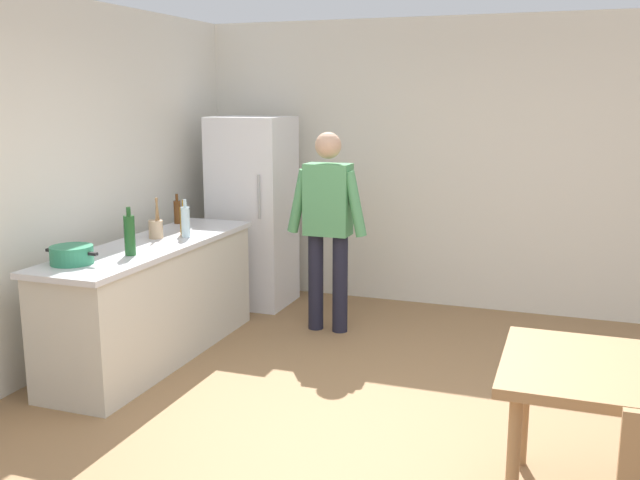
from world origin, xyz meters
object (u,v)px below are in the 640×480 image
bottle_wine_green (130,235)px  bottle_beer_brown (177,211)px  bottle_oil_amber (184,220)px  bottle_water_clear (186,222)px  cooking_pot (72,255)px  utensil_jar (156,228)px  person (328,219)px  refrigerator (253,212)px

bottle_wine_green → bottle_beer_brown: (-0.34, 1.21, -0.04)m
bottle_oil_amber → bottle_water_clear: bearing=-53.5°
cooking_pot → utensil_jar: bearing=86.9°
person → bottle_beer_brown: (-1.30, -0.25, 0.03)m
cooking_pot → bottle_beer_brown: bottle_beer_brown is taller
cooking_pot → utensil_jar: utensil_jar is taller
bottle_beer_brown → cooking_pot: bearing=-85.2°
refrigerator → bottle_oil_amber: size_ratio=6.43×
person → bottle_oil_amber: 1.19m
refrigerator → bottle_wine_green: refrigerator is taller
refrigerator → cooking_pot: size_ratio=4.50×
person → cooking_pot: bearing=-122.9°
bottle_wine_green → person: bearing=56.7°
person → bottle_water_clear: size_ratio=5.67×
refrigerator → bottle_beer_brown: refrigerator is taller
bottle_wine_green → bottle_water_clear: bottle_wine_green is taller
bottle_wine_green → bottle_water_clear: (0.04, 0.69, -0.02)m
bottle_beer_brown → bottle_water_clear: bottle_water_clear is taller
bottle_oil_amber → person: bearing=34.2°
person → bottle_water_clear: (-0.92, -0.76, 0.05)m
bottle_wine_green → bottle_oil_amber: bottle_wine_green is taller
utensil_jar → refrigerator: bearing=83.3°
refrigerator → bottle_water_clear: bearing=-88.5°
bottle_wine_green → bottle_water_clear: size_ratio=1.13×
refrigerator → bottle_beer_brown: (-0.35, -0.80, 0.11)m
cooking_pot → utensil_jar: (0.05, 0.93, 0.02)m
refrigerator → bottle_water_clear: 1.32m
cooking_pot → bottle_oil_amber: bearing=80.7°
utensil_jar → bottle_wine_green: bearing=-74.4°
bottle_beer_brown → bottle_water_clear: bearing=-53.4°
bottle_beer_brown → bottle_water_clear: size_ratio=0.87×
person → bottle_beer_brown: person is taller
utensil_jar → bottle_water_clear: 0.23m
refrigerator → bottle_wine_green: size_ratio=5.29×
refrigerator → bottle_water_clear: (0.03, -1.31, 0.13)m
bottle_wine_green → bottle_oil_amber: 0.78m
cooking_pot → bottle_wine_green: (0.21, 0.35, 0.09)m
person → bottle_beer_brown: bearing=-169.3°
person → utensil_jar: person is taller
bottle_beer_brown → refrigerator: bearing=66.4°
bottle_wine_green → refrigerator: bearing=89.9°
utensil_jar → bottle_oil_amber: (0.13, 0.20, 0.04)m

